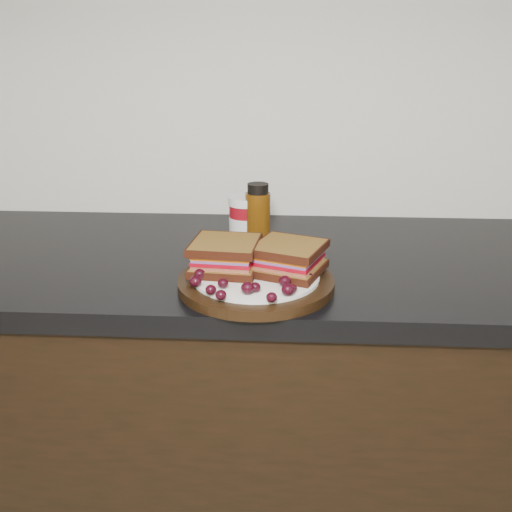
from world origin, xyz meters
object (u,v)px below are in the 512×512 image
Objects in this scene: oil_bottle at (258,218)px; condiment_jar at (246,222)px; plate at (256,283)px; sandwich_left at (225,255)px.

condiment_jar is at bearing 139.51° from oil_bottle.
oil_bottle is at bearing 92.29° from plate.
sandwich_left is (-0.06, 0.02, 0.04)m from plate.
oil_bottle is (-0.01, 0.20, 0.06)m from plate.
plate is at bearing -87.71° from oil_bottle.
sandwich_left is at bearing -96.77° from condiment_jar.
plate is at bearing -17.24° from sandwich_left.
condiment_jar reaches higher than sandwich_left.
sandwich_left reaches higher than plate.
condiment_jar is at bearing 98.78° from plate.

